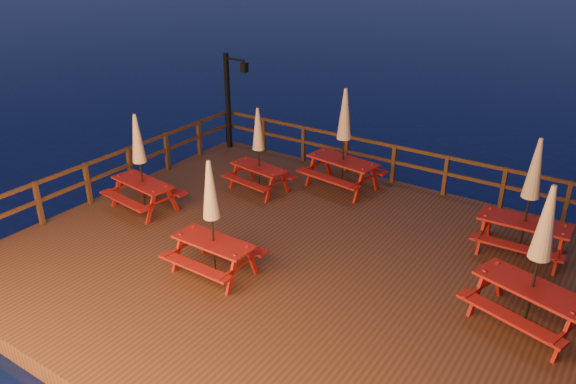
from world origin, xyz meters
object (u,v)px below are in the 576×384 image
Objects in this scene: lamp_post at (231,93)px; picnic_table_1 at (258,149)px; picnic_table_2 at (140,161)px; picnic_table_0 at (344,138)px.

picnic_table_1 is (2.64, -2.18, -0.61)m from lamp_post.
picnic_table_2 is at bearing -78.77° from lamp_post.
lamp_post is 1.22× the size of picnic_table_2.
lamp_post is 1.32× the size of picnic_table_1.
picnic_table_0 is 2.24m from picnic_table_1.
picnic_table_2 is at bearing -124.15° from picnic_table_0.
picnic_table_2 is (-1.71, -2.50, 0.09)m from picnic_table_1.
picnic_table_1 is at bearing 62.75° from picnic_table_2.
lamp_post reaches higher than picnic_table_2.
picnic_table_1 is at bearing -134.60° from picnic_table_0.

